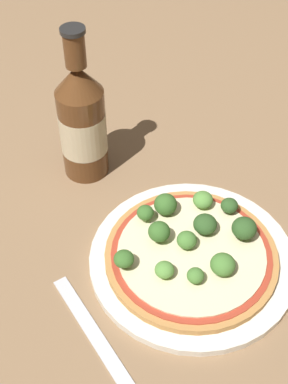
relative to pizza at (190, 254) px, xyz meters
The scene contains 17 objects.
ground_plane 0.03m from the pizza, 169.82° to the right, with size 3.00×3.00×0.00m, color #846647.
plate 0.02m from the pizza, 64.31° to the right, with size 0.28×0.28×0.01m.
pizza is the anchor object (origin of this frame).
broccoli_floret_0 0.09m from the pizza, ahead, with size 0.02×0.02×0.02m.
broccoli_floret_1 0.09m from the pizza, 151.21° to the left, with size 0.03×0.03×0.03m.
broccoli_floret_2 0.08m from the pizza, 68.60° to the left, with size 0.03×0.03×0.03m.
broccoli_floret_3 0.05m from the pizza, 10.58° to the left, with size 0.03×0.03×0.03m.
broccoli_floret_4 0.05m from the pizza, 131.89° to the right, with size 0.02×0.02×0.02m.
broccoli_floret_5 0.06m from the pizza, 86.86° to the right, with size 0.03×0.03×0.03m.
broccoli_floret_6 0.08m from the pizza, 92.16° to the left, with size 0.02×0.02×0.03m.
broccoli_floret_7 0.06m from the pizza, behind, with size 0.03×0.03×0.02m.
broccoli_floret_8 0.05m from the pizza, 110.16° to the left, with size 0.03×0.03×0.03m.
broccoli_floret_9 0.08m from the pizza, 28.80° to the right, with size 0.03×0.03×0.03m.
broccoli_floret_10 0.02m from the pizza, 77.05° to the left, with size 0.03×0.03×0.02m.
broccoli_floret_11 0.09m from the pizza, 28.51° to the left, with size 0.03×0.03×0.02m.
beer_bottle 0.25m from the pizza, 83.54° to the left, with size 0.07×0.07×0.25m.
fork 0.17m from the pizza, behind, with size 0.06×0.19×0.00m.
Camera 1 is at (-0.34, -0.26, 0.59)m, focal length 50.00 mm.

